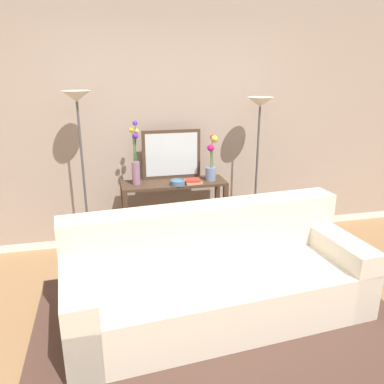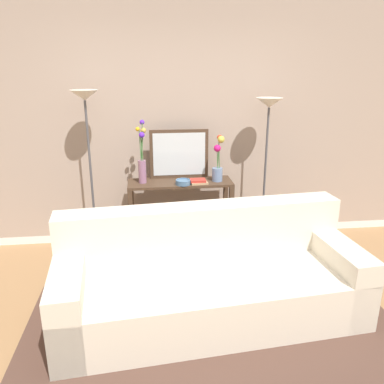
# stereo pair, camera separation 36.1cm
# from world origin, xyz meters

# --- Properties ---
(ground_plane) EXTENTS (16.00, 16.00, 0.02)m
(ground_plane) POSITION_xyz_m (0.00, 0.00, -0.01)
(ground_plane) COLOR #9E754C
(back_wall) EXTENTS (12.00, 0.15, 2.78)m
(back_wall) POSITION_xyz_m (0.00, 2.15, 1.39)
(back_wall) COLOR white
(back_wall) RESTS_ON ground
(area_rug) EXTENTS (2.99, 1.99, 0.01)m
(area_rug) POSITION_xyz_m (0.15, 0.34, 0.01)
(area_rug) COLOR #51382D
(area_rug) RESTS_ON ground
(couch) EXTENTS (2.52, 1.15, 0.88)m
(couch) POSITION_xyz_m (0.14, 0.51, 0.31)
(couch) COLOR beige
(couch) RESTS_ON ground
(console_table) EXTENTS (1.13, 0.37, 0.80)m
(console_table) POSITION_xyz_m (0.02, 1.76, 0.55)
(console_table) COLOR #473323
(console_table) RESTS_ON ground
(floor_lamp_left) EXTENTS (0.28, 0.28, 1.78)m
(floor_lamp_left) POSITION_xyz_m (-0.91, 1.72, 1.40)
(floor_lamp_left) COLOR #4C4C51
(floor_lamp_left) RESTS_ON ground
(floor_lamp_right) EXTENTS (0.28, 0.28, 1.69)m
(floor_lamp_right) POSITION_xyz_m (0.95, 1.72, 1.33)
(floor_lamp_right) COLOR #4C4C51
(floor_lamp_right) RESTS_ON ground
(wall_mirror) EXTENTS (0.64, 0.02, 0.54)m
(wall_mirror) POSITION_xyz_m (0.03, 1.91, 1.07)
(wall_mirror) COLOR #473323
(wall_mirror) RESTS_ON console_table
(vase_tall_flowers) EXTENTS (0.11, 0.11, 0.67)m
(vase_tall_flowers) POSITION_xyz_m (-0.38, 1.76, 1.05)
(vase_tall_flowers) COLOR gray
(vase_tall_flowers) RESTS_ON console_table
(vase_short_flowers) EXTENTS (0.12, 0.13, 0.50)m
(vase_short_flowers) POSITION_xyz_m (0.43, 1.73, 1.00)
(vase_short_flowers) COLOR #6B84AD
(vase_short_flowers) RESTS_ON console_table
(fruit_bowl) EXTENTS (0.16, 0.16, 0.05)m
(fruit_bowl) POSITION_xyz_m (0.04, 1.64, 0.83)
(fruit_bowl) COLOR #4C7093
(fruit_bowl) RESTS_ON console_table
(book_stack) EXTENTS (0.19, 0.15, 0.04)m
(book_stack) POSITION_xyz_m (0.21, 1.67, 0.82)
(book_stack) COLOR tan
(book_stack) RESTS_ON console_table
(book_row_under_console) EXTENTS (0.36, 0.18, 0.13)m
(book_row_under_console) POSITION_xyz_m (-0.26, 1.76, 0.06)
(book_row_under_console) COLOR #236033
(book_row_under_console) RESTS_ON ground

